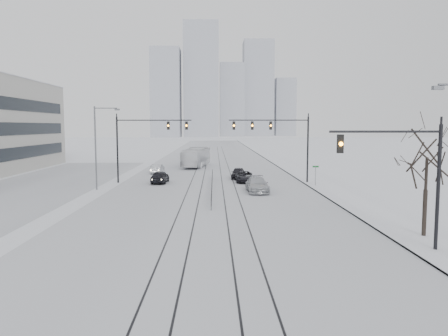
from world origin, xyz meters
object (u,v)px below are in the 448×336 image
sedan_nb_far (238,173)px  sedan_sb_outer (157,169)px  sedan_sb_inner (160,177)px  sedan_nb_front (245,177)px  traffic_mast_near (409,170)px  bare_tree (427,166)px  sedan_nb_right (257,185)px  box_truck (196,157)px

sedan_nb_far → sedan_sb_outer: bearing=159.6°
sedan_sb_inner → sedan_nb_front: sedan_sb_inner is taller
traffic_mast_near → bare_tree: traffic_mast_near is taller
sedan_nb_front → sedan_nb_far: (-0.58, 3.97, 0.05)m
sedan_sb_inner → sedan_nb_far: sedan_sb_inner is taller
sedan_nb_front → sedan_nb_right: 8.20m
traffic_mast_near → sedan_sb_outer: traffic_mast_near is taller
traffic_mast_near → sedan_nb_right: (-6.05, 21.98, -3.79)m
sedan_nb_far → bare_tree: bearing=-65.0°
sedan_sb_inner → bare_tree: bearing=129.1°
sedan_nb_right → bare_tree: bearing=-67.5°
sedan_sb_inner → sedan_sb_outer: 10.89m
sedan_nb_front → sedan_nb_right: size_ratio=0.89×
sedan_sb_outer → sedan_nb_far: sedan_nb_far is taller
traffic_mast_near → sedan_sb_outer: (-18.83, 40.18, -3.87)m
sedan_nb_right → sedan_nb_far: sedan_nb_right is taller
sedan_sb_outer → box_truck: 11.44m
sedan_nb_front → sedan_nb_right: sedan_nb_right is taller
sedan_sb_inner → box_truck: (3.48, 20.90, 0.85)m
bare_tree → box_truck: bearing=108.7°
bare_tree → sedan_nb_right: size_ratio=1.15×
sedan_nb_right → box_truck: (-7.59, 28.35, 0.84)m
sedan_sb_inner → sedan_nb_front: 10.34m
sedan_sb_outer → sedan_nb_front: 15.67m
sedan_sb_inner → sedan_nb_far: size_ratio=1.08×
bare_tree → sedan_sb_inner: bearing=126.5°
traffic_mast_near → bare_tree: (2.41, 3.00, -0.07)m
sedan_sb_outer → sedan_nb_right: (12.78, -18.20, 0.08)m
sedan_sb_outer → sedan_nb_right: sedan_nb_right is taller
box_truck → sedan_nb_front: bearing=118.1°
sedan_nb_front → box_truck: box_truck is taller
sedan_nb_front → bare_tree: bearing=-71.6°
sedan_nb_right → sedan_nb_far: (-1.33, 12.13, -0.07)m
traffic_mast_near → sedan_nb_front: bearing=102.7°
sedan_sb_inner → box_truck: bearing=-96.9°
traffic_mast_near → sedan_nb_far: bearing=102.2°
sedan_nb_front → sedan_sb_inner: bearing=-176.4°
sedan_sb_outer → box_truck: bearing=-114.1°
sedan_nb_right → box_truck: size_ratio=0.46×
sedan_nb_right → box_truck: bearing=103.5°
traffic_mast_near → sedan_sb_inner: (-17.12, 29.43, -3.80)m
bare_tree → sedan_nb_far: bearing=107.5°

